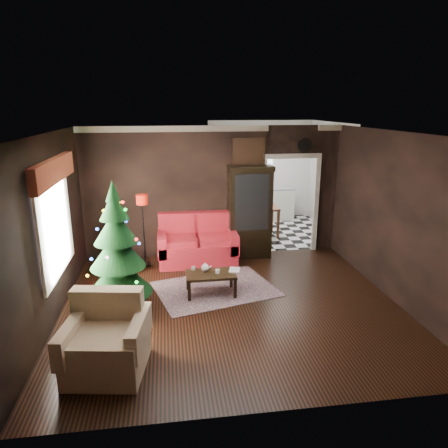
{
  "coord_description": "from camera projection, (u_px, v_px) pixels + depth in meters",
  "views": [
    {
      "loc": [
        -0.99,
        -6.1,
        3.19
      ],
      "look_at": [
        0.0,
        0.9,
        1.15
      ],
      "focal_mm": 32.93,
      "sensor_mm": 36.0,
      "label": 1
    }
  ],
  "objects": [
    {
      "name": "floor",
      "position": [
        232.0,
        305.0,
        6.82
      ],
      "size": [
        5.5,
        5.5,
        0.0
      ],
      "primitive_type": "plane",
      "color": "black",
      "rests_on": "ground"
    },
    {
      "name": "ceiling",
      "position": [
        233.0,
        133.0,
        6.04
      ],
      "size": [
        5.5,
        5.5,
        0.0
      ],
      "primitive_type": "plane",
      "rotation": [
        3.14,
        0.0,
        0.0
      ],
      "color": "white",
      "rests_on": "ground"
    },
    {
      "name": "wall_back",
      "position": [
        214.0,
        192.0,
        8.81
      ],
      "size": [
        5.5,
        0.0,
        5.5
      ],
      "primitive_type": "plane",
      "rotation": [
        1.57,
        0.0,
        0.0
      ],
      "color": "black",
      "rests_on": "ground"
    },
    {
      "name": "wall_front",
      "position": [
        272.0,
        294.0,
        4.05
      ],
      "size": [
        5.5,
        0.0,
        5.5
      ],
      "primitive_type": "plane",
      "rotation": [
        -1.57,
        0.0,
        0.0
      ],
      "color": "black",
      "rests_on": "ground"
    },
    {
      "name": "wall_left",
      "position": [
        48.0,
        232.0,
        6.06
      ],
      "size": [
        0.0,
        5.5,
        5.5
      ],
      "primitive_type": "plane",
      "rotation": [
        1.57,
        0.0,
        1.57
      ],
      "color": "black",
      "rests_on": "ground"
    },
    {
      "name": "wall_right",
      "position": [
        396.0,
        218.0,
        6.8
      ],
      "size": [
        0.0,
        5.5,
        5.5
      ],
      "primitive_type": "plane",
      "rotation": [
        1.57,
        0.0,
        -1.57
      ],
      "color": "black",
      "rests_on": "ground"
    },
    {
      "name": "doorway",
      "position": [
        289.0,
        206.0,
        9.13
      ],
      "size": [
        1.1,
        0.1,
        2.1
      ],
      "primitive_type": null,
      "color": "white",
      "rests_on": "ground"
    },
    {
      "name": "left_window",
      "position": [
        54.0,
        225.0,
        6.24
      ],
      "size": [
        0.05,
        1.6,
        1.4
      ],
      "primitive_type": "cube",
      "color": "white",
      "rests_on": "wall_left"
    },
    {
      "name": "valance",
      "position": [
        53.0,
        171.0,
        6.02
      ],
      "size": [
        0.12,
        2.1,
        0.35
      ],
      "primitive_type": "cube",
      "color": "#9E3E29",
      "rests_on": "wall_left"
    },
    {
      "name": "kitchen_floor",
      "position": [
        271.0,
        231.0,
        10.85
      ],
      "size": [
        3.0,
        3.0,
        0.0
      ],
      "primitive_type": "plane",
      "color": "silver",
      "rests_on": "ground"
    },
    {
      "name": "kitchen_window",
      "position": [
        260.0,
        160.0,
        11.76
      ],
      "size": [
        0.7,
        0.06,
        0.7
      ],
      "primitive_type": "cube",
      "color": "white",
      "rests_on": "ground"
    },
    {
      "name": "rug",
      "position": [
        215.0,
        289.0,
        7.42
      ],
      "size": [
        2.36,
        1.97,
        0.01
      ],
      "primitive_type": "cube",
      "rotation": [
        0.0,
        0.0,
        0.26
      ],
      "color": "#382E33",
      "rests_on": "ground"
    },
    {
      "name": "loveseat",
      "position": [
        197.0,
        239.0,
        8.57
      ],
      "size": [
        1.7,
        0.9,
        1.0
      ],
      "primitive_type": null,
      "color": "maroon",
      "rests_on": "ground"
    },
    {
      "name": "curio_cabinet",
      "position": [
        250.0,
        214.0,
        8.81
      ],
      "size": [
        0.9,
        0.45,
        1.9
      ],
      "primitive_type": null,
      "color": "black",
      "rests_on": "ground"
    },
    {
      "name": "floor_lamp",
      "position": [
        144.0,
        231.0,
        8.06
      ],
      "size": [
        0.31,
        0.31,
        1.44
      ],
      "primitive_type": null,
      "rotation": [
        0.0,
        0.0,
        0.32
      ],
      "color": "black",
      "rests_on": "ground"
    },
    {
      "name": "christmas_tree",
      "position": [
        117.0,
        247.0,
        6.46
      ],
      "size": [
        1.18,
        1.18,
        1.99
      ],
      "primitive_type": null,
      "rotation": [
        0.0,
        0.0,
        0.14
      ],
      "color": "black",
      "rests_on": "ground"
    },
    {
      "name": "armchair",
      "position": [
        106.0,
        338.0,
        5.02
      ],
      "size": [
        1.09,
        1.09,
        0.98
      ],
      "primitive_type": null,
      "rotation": [
        0.0,
        0.0,
        -0.16
      ],
      "color": "beige",
      "rests_on": "ground"
    },
    {
      "name": "coffee_table",
      "position": [
        211.0,
        283.0,
        7.17
      ],
      "size": [
        0.86,
        0.52,
        0.38
      ],
      "primitive_type": null,
      "rotation": [
        0.0,
        0.0,
        0.01
      ],
      "color": "black",
      "rests_on": "rug"
    },
    {
      "name": "teapot",
      "position": [
        205.0,
        268.0,
        7.17
      ],
      "size": [
        0.19,
        0.19,
        0.15
      ],
      "primitive_type": null,
      "rotation": [
        0.0,
        0.0,
        0.2
      ],
      "color": "silver",
      "rests_on": "coffee_table"
    },
    {
      "name": "cup_a",
      "position": [
        193.0,
        268.0,
        7.26
      ],
      "size": [
        0.08,
        0.08,
        0.06
      ],
      "primitive_type": "cylinder",
      "rotation": [
        0.0,
        0.0,
        -0.34
      ],
      "color": "white",
      "rests_on": "coffee_table"
    },
    {
      "name": "cup_b",
      "position": [
        218.0,
        271.0,
        7.1
      ],
      "size": [
        0.1,
        0.1,
        0.07
      ],
      "primitive_type": "cylinder",
      "rotation": [
        0.0,
        0.0,
        0.34
      ],
      "color": "white",
      "rests_on": "coffee_table"
    },
    {
      "name": "book",
      "position": [
        229.0,
        264.0,
        7.22
      ],
      "size": [
        0.18,
        0.07,
        0.25
      ],
      "primitive_type": "imported",
      "rotation": [
        0.0,
        0.0,
        -0.27
      ],
      "color": "#8B714F",
      "rests_on": "coffee_table"
    },
    {
      "name": "wall_clock",
      "position": [
        304.0,
        145.0,
        8.75
      ],
      "size": [
        0.32,
        0.32,
        0.06
      ],
      "primitive_type": "cylinder",
      "color": "silver",
      "rests_on": "wall_back"
    },
    {
      "name": "painting",
      "position": [
        249.0,
        152.0,
        8.63
      ],
      "size": [
        0.62,
        0.05,
        0.52
      ],
      "primitive_type": "cube",
      "color": "#AE8352",
      "rests_on": "wall_back"
    },
    {
      "name": "kitchen_counter",
      "position": [
        261.0,
        204.0,
        11.87
      ],
      "size": [
        1.8,
        0.6,
        0.9
      ],
      "primitive_type": "cube",
      "color": "silver",
      "rests_on": "ground"
    },
    {
      "name": "kitchen_table",
      "position": [
        263.0,
        221.0,
        10.42
      ],
      "size": [
        0.7,
        0.7,
        0.75
      ],
      "primitive_type": null,
      "color": "#51321B",
      "rests_on": "ground"
    }
  ]
}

